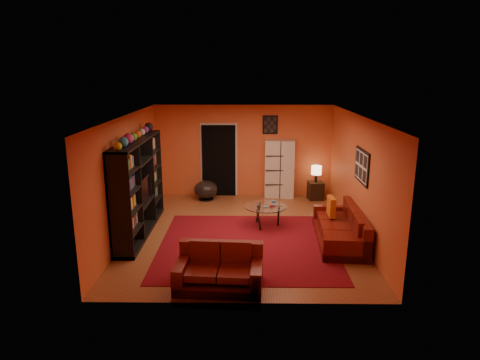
{
  "coord_description": "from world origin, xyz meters",
  "views": [
    {
      "loc": [
        0.07,
        -8.98,
        3.52
      ],
      "look_at": [
        -0.05,
        0.1,
        1.19
      ],
      "focal_mm": 32.0,
      "sensor_mm": 36.0,
      "label": 1
    }
  ],
  "objects_px": {
    "side_table": "(315,191)",
    "coffee_table": "(265,208)",
    "storage_cabinet": "(280,169)",
    "bowl_chair": "(206,190)",
    "tv": "(141,189)",
    "loveseat": "(220,269)",
    "table_lamp": "(316,171)",
    "sofa": "(343,229)",
    "entertainment_unit": "(139,187)"
  },
  "relations": [
    {
      "from": "entertainment_unit",
      "to": "sofa",
      "type": "xyz_separation_m",
      "value": [
        4.41,
        -0.48,
        -0.77
      ]
    },
    {
      "from": "bowl_chair",
      "to": "storage_cabinet",
      "type": "bearing_deg",
      "value": 8.21
    },
    {
      "from": "bowl_chair",
      "to": "loveseat",
      "type": "bearing_deg",
      "value": -82.09
    },
    {
      "from": "tv",
      "to": "storage_cabinet",
      "type": "distance_m",
      "value": 4.28
    },
    {
      "from": "bowl_chair",
      "to": "table_lamp",
      "type": "xyz_separation_m",
      "value": [
        3.08,
        0.08,
        0.53
      ]
    },
    {
      "from": "side_table",
      "to": "table_lamp",
      "type": "height_order",
      "value": "table_lamp"
    },
    {
      "from": "sofa",
      "to": "storage_cabinet",
      "type": "relative_size",
      "value": 1.38
    },
    {
      "from": "storage_cabinet",
      "to": "side_table",
      "type": "xyz_separation_m",
      "value": [
        1.0,
        -0.22,
        -0.57
      ]
    },
    {
      "from": "entertainment_unit",
      "to": "loveseat",
      "type": "xyz_separation_m",
      "value": [
        1.91,
        -2.42,
        -0.76
      ]
    },
    {
      "from": "table_lamp",
      "to": "storage_cabinet",
      "type": "bearing_deg",
      "value": 167.87
    },
    {
      "from": "sofa",
      "to": "bowl_chair",
      "type": "height_order",
      "value": "sofa"
    },
    {
      "from": "tv",
      "to": "loveseat",
      "type": "bearing_deg",
      "value": -142.7
    },
    {
      "from": "side_table",
      "to": "storage_cabinet",
      "type": "bearing_deg",
      "value": 167.87
    },
    {
      "from": "storage_cabinet",
      "to": "entertainment_unit",
      "type": "bearing_deg",
      "value": -133.81
    },
    {
      "from": "tv",
      "to": "storage_cabinet",
      "type": "bearing_deg",
      "value": -49.6
    },
    {
      "from": "side_table",
      "to": "loveseat",
      "type": "bearing_deg",
      "value": -115.57
    },
    {
      "from": "loveseat",
      "to": "sofa",
      "type": "bearing_deg",
      "value": -48.33
    },
    {
      "from": "loveseat",
      "to": "tv",
      "type": "bearing_deg",
      "value": 41.16
    },
    {
      "from": "loveseat",
      "to": "coffee_table",
      "type": "relative_size",
      "value": 1.51
    },
    {
      "from": "table_lamp",
      "to": "entertainment_unit",
      "type": "bearing_deg",
      "value": -149.04
    },
    {
      "from": "entertainment_unit",
      "to": "tv",
      "type": "xyz_separation_m",
      "value": [
        0.05,
        0.03,
        -0.06
      ]
    },
    {
      "from": "entertainment_unit",
      "to": "storage_cabinet",
      "type": "height_order",
      "value": "entertainment_unit"
    },
    {
      "from": "coffee_table",
      "to": "table_lamp",
      "type": "xyz_separation_m",
      "value": [
        1.51,
        2.19,
        0.37
      ]
    },
    {
      "from": "tv",
      "to": "storage_cabinet",
      "type": "xyz_separation_m",
      "value": [
        3.26,
        2.77,
        -0.17
      ]
    },
    {
      "from": "sofa",
      "to": "bowl_chair",
      "type": "distance_m",
      "value": 4.36
    },
    {
      "from": "coffee_table",
      "to": "bowl_chair",
      "type": "relative_size",
      "value": 1.48
    },
    {
      "from": "entertainment_unit",
      "to": "sofa",
      "type": "relative_size",
      "value": 1.32
    },
    {
      "from": "side_table",
      "to": "sofa",
      "type": "bearing_deg",
      "value": -88.05
    },
    {
      "from": "entertainment_unit",
      "to": "table_lamp",
      "type": "xyz_separation_m",
      "value": [
        4.31,
        2.58,
        -0.22
      ]
    },
    {
      "from": "tv",
      "to": "bowl_chair",
      "type": "bearing_deg",
      "value": -25.51
    },
    {
      "from": "entertainment_unit",
      "to": "coffee_table",
      "type": "bearing_deg",
      "value": 8.0
    },
    {
      "from": "bowl_chair",
      "to": "side_table",
      "type": "bearing_deg",
      "value": 1.58
    },
    {
      "from": "entertainment_unit",
      "to": "sofa",
      "type": "bearing_deg",
      "value": -6.21
    },
    {
      "from": "sofa",
      "to": "entertainment_unit",
      "type": "bearing_deg",
      "value": 177.43
    },
    {
      "from": "side_table",
      "to": "bowl_chair",
      "type": "bearing_deg",
      "value": -178.42
    },
    {
      "from": "entertainment_unit",
      "to": "coffee_table",
      "type": "relative_size",
      "value": 3.04
    },
    {
      "from": "tv",
      "to": "loveseat",
      "type": "xyz_separation_m",
      "value": [
        1.86,
        -2.45,
        -0.71
      ]
    },
    {
      "from": "side_table",
      "to": "coffee_table",
      "type": "bearing_deg",
      "value": -124.54
    },
    {
      "from": "coffee_table",
      "to": "bowl_chair",
      "type": "bearing_deg",
      "value": 126.69
    },
    {
      "from": "entertainment_unit",
      "to": "loveseat",
      "type": "relative_size",
      "value": 2.02
    },
    {
      "from": "storage_cabinet",
      "to": "coffee_table",
      "type": "bearing_deg",
      "value": -95.99
    },
    {
      "from": "loveseat",
      "to": "table_lamp",
      "type": "relative_size",
      "value": 3.22
    },
    {
      "from": "entertainment_unit",
      "to": "loveseat",
      "type": "bearing_deg",
      "value": -51.66
    },
    {
      "from": "tv",
      "to": "side_table",
      "type": "height_order",
      "value": "tv"
    },
    {
      "from": "coffee_table",
      "to": "storage_cabinet",
      "type": "bearing_deg",
      "value": 78.07
    },
    {
      "from": "table_lamp",
      "to": "tv",
      "type": "bearing_deg",
      "value": -149.01
    },
    {
      "from": "storage_cabinet",
      "to": "bowl_chair",
      "type": "xyz_separation_m",
      "value": [
        -2.08,
        -0.3,
        -0.53
      ]
    },
    {
      "from": "side_table",
      "to": "entertainment_unit",
      "type": "bearing_deg",
      "value": -149.04
    },
    {
      "from": "tv",
      "to": "coffee_table",
      "type": "bearing_deg",
      "value": -82.42
    },
    {
      "from": "sofa",
      "to": "storage_cabinet",
      "type": "bearing_deg",
      "value": 112.25
    }
  ]
}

